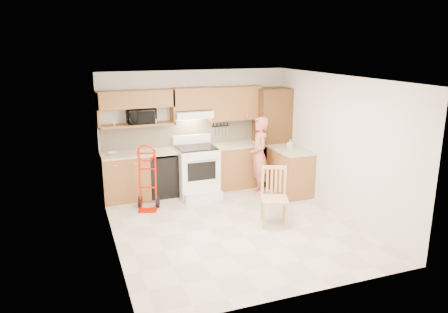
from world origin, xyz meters
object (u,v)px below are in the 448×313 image
microwave (141,116)px  hand_truck (147,181)px  person (259,156)px  dining_chair (275,197)px  range (198,167)px

microwave → hand_truck: 1.37m
hand_truck → person: bearing=21.7°
hand_truck → microwave: bearing=102.8°
person → dining_chair: 1.64m
microwave → range: (1.02, -0.39, -1.05)m
person → hand_truck: (-2.33, -0.11, -0.24)m
microwave → range: bearing=-24.3°
microwave → person: microwave is taller
hand_truck → dining_chair: hand_truck is taller
microwave → person: size_ratio=0.34×
hand_truck → range: bearing=41.4°
microwave → range: 1.52m
person → dining_chair: (-0.43, -1.55, -0.30)m
range → hand_truck: bearing=-157.5°
microwave → range: microwave is taller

